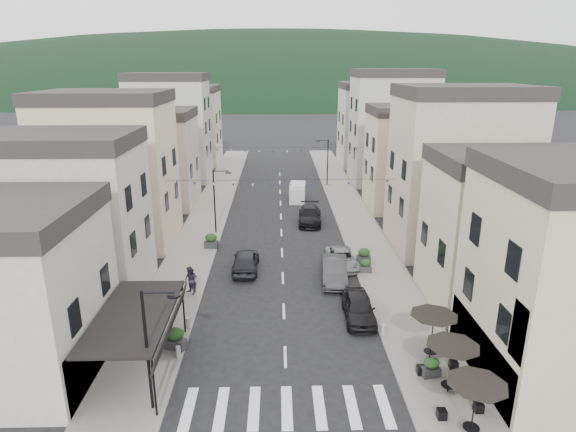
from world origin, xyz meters
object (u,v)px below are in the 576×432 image
at_px(parked_car_c, 342,258).
at_px(parked_car_d, 310,215).
at_px(pedestrian_b, 190,281).
at_px(parked_car_e, 246,261).
at_px(parked_car_a, 359,307).
at_px(delivery_van, 298,192).
at_px(parked_car_b, 334,270).
at_px(pedestrian_a, 193,280).

height_order(parked_car_c, parked_car_d, parked_car_d).
distance_m(parked_car_d, pedestrian_b, 17.99).
distance_m(parked_car_d, parked_car_e, 12.79).
distance_m(parked_car_e, pedestrian_b, 5.33).
height_order(parked_car_a, delivery_van, delivery_van).
bearing_deg(parked_car_b, delivery_van, 99.35).
relative_size(parked_car_a, pedestrian_a, 2.62).
bearing_deg(pedestrian_a, parked_car_c, 26.65).
height_order(parked_car_b, parked_car_e, parked_car_e).
distance_m(parked_car_c, parked_car_d, 10.91).
bearing_deg(pedestrian_a, parked_car_b, 14.56).
height_order(parked_car_a, parked_car_d, parked_car_d).
distance_m(parked_car_a, pedestrian_b, 11.39).
relative_size(parked_car_c, pedestrian_b, 2.34).
height_order(parked_car_b, parked_car_c, parked_car_b).
distance_m(parked_car_d, delivery_van, 8.40).
relative_size(parked_car_c, parked_car_e, 0.96).
bearing_deg(parked_car_a, parked_car_e, 136.23).
bearing_deg(pedestrian_b, parked_car_d, 103.28).
height_order(parked_car_e, pedestrian_b, pedestrian_b).
distance_m(parked_car_a, delivery_van, 27.37).
xyz_separation_m(parked_car_c, parked_car_e, (-7.40, -0.72, 0.18)).
height_order(parked_car_e, pedestrian_a, pedestrian_a).
distance_m(parked_car_b, parked_car_d, 13.43).
relative_size(parked_car_a, parked_car_e, 0.94).
xyz_separation_m(parked_car_d, pedestrian_b, (-9.12, -15.51, 0.31)).
bearing_deg(parked_car_d, parked_car_c, -77.21).
bearing_deg(delivery_van, parked_car_a, -80.00).
bearing_deg(parked_car_b, parked_car_d, 98.54).
bearing_deg(parked_car_b, pedestrian_b, -163.35).
bearing_deg(parked_car_e, delivery_van, -103.21).
distance_m(parked_car_a, pedestrian_a, 11.40).
bearing_deg(parked_car_d, pedestrian_b, -116.92).
bearing_deg(pedestrian_b, parked_car_b, 55.63).
height_order(parked_car_c, parked_car_e, parked_car_e).
height_order(parked_car_d, parked_car_e, parked_car_e).
bearing_deg(parked_car_d, delivery_van, 99.43).
bearing_deg(pedestrian_b, delivery_van, 114.64).
bearing_deg(parked_car_a, parked_car_b, 100.25).
bearing_deg(delivery_van, parked_car_d, -79.59).
height_order(parked_car_a, pedestrian_b, pedestrian_b).
bearing_deg(delivery_van, pedestrian_a, -104.61).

